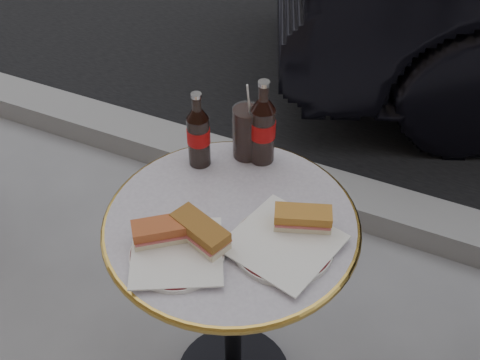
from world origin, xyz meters
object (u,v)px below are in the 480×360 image
at_px(cola_glass, 246,132).
at_px(plate_left, 177,254).
at_px(cola_bottle_left, 198,130).
at_px(cola_bottle_right, 263,122).
at_px(bistro_table, 233,311).
at_px(plate_right, 283,245).

bearing_deg(cola_glass, plate_left, -88.99).
relative_size(cola_bottle_left, cola_bottle_right, 0.90).
bearing_deg(bistro_table, cola_bottle_left, 136.61).
xyz_separation_m(plate_right, cola_bottle_right, (-0.17, 0.27, 0.12)).
bearing_deg(plate_left, cola_bottle_left, 108.66).
bearing_deg(cola_glass, cola_bottle_right, 2.66).
bearing_deg(plate_right, plate_left, -148.37).
relative_size(plate_left, cola_bottle_left, 0.98).
bearing_deg(cola_bottle_left, plate_left, -71.34).
relative_size(plate_left, plate_right, 0.91).
bearing_deg(cola_bottle_right, plate_left, -95.46).
height_order(bistro_table, cola_bottle_right, cola_bottle_right).
xyz_separation_m(bistro_table, cola_glass, (-0.07, 0.24, 0.44)).
height_order(plate_right, cola_bottle_left, cola_bottle_left).
relative_size(cola_bottle_left, cola_glass, 1.43).
distance_m(plate_right, cola_glass, 0.35).
bearing_deg(cola_bottle_right, plate_right, -57.88).
height_order(cola_bottle_left, cola_glass, cola_bottle_left).
distance_m(bistro_table, plate_right, 0.40).
bearing_deg(bistro_table, cola_glass, 106.03).
distance_m(bistro_table, plate_left, 0.41).
xyz_separation_m(bistro_table, plate_left, (-0.06, -0.15, 0.37)).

